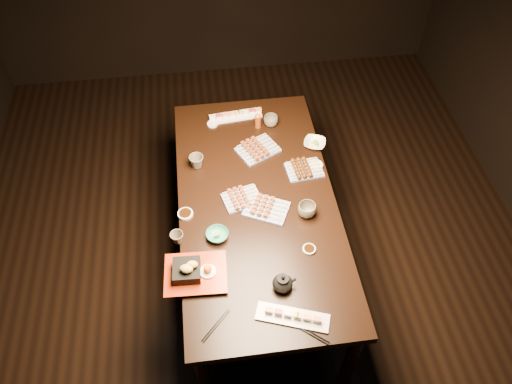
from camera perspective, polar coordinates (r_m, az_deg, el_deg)
ground at (r=3.39m, az=-0.04°, el=-11.40°), size 5.00×5.00×0.00m
dining_table at (r=3.17m, az=0.12°, el=-5.32°), size 1.28×1.96×0.75m
sushi_platter_near at (r=2.46m, az=4.21°, el=-13.92°), size 0.37×0.21×0.04m
sushi_platter_far at (r=3.37m, az=-2.35°, el=8.86°), size 0.35×0.13×0.04m
yakitori_plate_center at (r=2.85m, az=-1.61°, el=-0.55°), size 0.24×0.20×0.05m
yakitori_plate_right at (r=2.80m, az=1.21°, el=-1.67°), size 0.29×0.26×0.06m
yakitori_plate_left at (r=3.12m, az=0.21°, el=5.14°), size 0.30×0.27×0.06m
tsukune_plate at (r=3.02m, az=5.56°, el=2.77°), size 0.23×0.17×0.05m
edamame_bowl_green at (r=2.71m, az=-4.44°, el=-4.93°), size 0.17×0.17×0.04m
edamame_bowl_cream at (r=3.19m, az=6.73°, el=5.54°), size 0.18×0.18×0.03m
tempura_tray at (r=2.55m, az=-6.99°, el=-8.78°), size 0.33×0.27×0.12m
teacup_near_left at (r=2.70m, az=-9.01°, el=-5.18°), size 0.08×0.08×0.07m
teacup_mid_right at (r=2.79m, az=5.84°, el=-2.07°), size 0.12×0.12×0.08m
teacup_far_left at (r=3.04m, az=-6.81°, el=3.48°), size 0.12×0.12×0.08m
teacup_far_right at (r=3.29m, az=1.71°, el=8.12°), size 0.10×0.10×0.07m
teapot at (r=2.51m, az=3.07°, el=-10.23°), size 0.13×0.13×0.10m
condiment_bottle at (r=3.26m, az=0.22°, el=8.27°), size 0.04×0.04×0.12m
sauce_dish_west at (r=2.83m, az=-8.07°, el=-2.49°), size 0.09×0.09×0.02m
sauce_dish_east at (r=3.07m, az=6.88°, el=3.07°), size 0.10×0.10×0.01m
sauce_dish_se at (r=2.68m, az=6.09°, el=-6.51°), size 0.07×0.07×0.01m
sauce_dish_nw at (r=3.33m, az=-5.00°, el=7.76°), size 0.09×0.09×0.01m
chopsticks_near at (r=2.46m, az=-4.61°, el=-14.95°), size 0.15×0.16×0.01m
chopsticks_se at (r=2.45m, az=6.03°, el=-15.62°), size 0.18×0.16×0.01m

